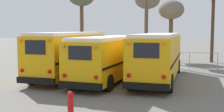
{
  "coord_description": "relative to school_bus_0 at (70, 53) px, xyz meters",
  "views": [
    {
      "loc": [
        6.35,
        -18.55,
        3.44
      ],
      "look_at": [
        0.0,
        -0.18,
        1.62
      ],
      "focal_mm": 45.0,
      "sensor_mm": 36.0,
      "label": 1
    }
  ],
  "objects": [
    {
      "name": "bare_tree_0",
      "position": [
        5.81,
        10.69,
        3.48
      ],
      "size": [
        2.55,
        2.55,
        6.41
      ],
      "color": "brown",
      "rests_on": "ground"
    },
    {
      "name": "school_bus_2",
      "position": [
        6.26,
        0.84,
        -0.04
      ],
      "size": [
        2.92,
        10.27,
        3.18
      ],
      "color": "#E5A00C",
      "rests_on": "ground"
    },
    {
      "name": "utility_pole",
      "position": [
        3.44,
        9.82,
        2.72
      ],
      "size": [
        1.8,
        0.32,
        8.74
      ],
      "color": "brown",
      "rests_on": "ground"
    },
    {
      "name": "fire_hydrant",
      "position": [
        4.39,
        -8.42,
        -1.26
      ],
      "size": [
        0.24,
        0.24,
        1.03
      ],
      "color": "#B21414",
      "rests_on": "ground"
    },
    {
      "name": "school_bus_1",
      "position": [
        3.13,
        -0.18,
        -0.14
      ],
      "size": [
        2.58,
        9.72,
        3.0
      ],
      "color": "#E5A00C",
      "rests_on": "ground"
    },
    {
      "name": "fence_line",
      "position": [
        3.13,
        7.79,
        -0.81
      ],
      "size": [
        14.32,
        0.06,
        1.42
      ],
      "color": "#939399",
      "rests_on": "ground"
    },
    {
      "name": "ground_plane",
      "position": [
        3.13,
        0.42,
        -1.78
      ],
      "size": [
        160.0,
        160.0,
        0.0
      ],
      "primitive_type": "plane",
      "color": "#66635E"
    },
    {
      "name": "school_bus_0",
      "position": [
        0.0,
        0.0,
        0.0
      ],
      "size": [
        2.86,
        9.56,
        3.26
      ],
      "color": "#E5A00C",
      "rests_on": "ground"
    },
    {
      "name": "bare_tree_2",
      "position": [
        2.3,
        15.7,
        5.23
      ],
      "size": [
        3.03,
        3.03,
        8.21
      ],
      "color": "brown",
      "rests_on": "ground"
    }
  ]
}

